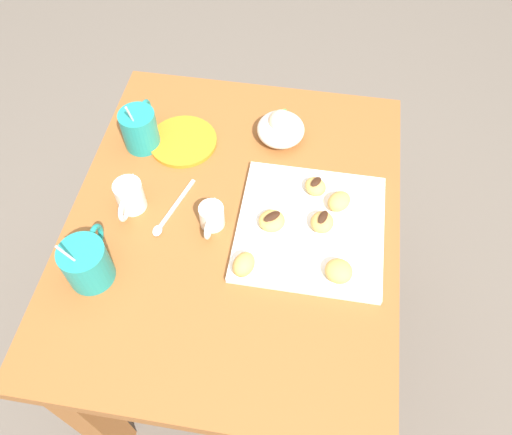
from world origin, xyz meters
TOP-DOWN VIEW (x-y plane):
  - ground_plane at (0.00, 0.00)m, footprint 8.00×8.00m
  - dining_table at (0.00, 0.00)m, footprint 0.85×0.70m
  - pastry_plate_square at (-0.00, -0.16)m, footprint 0.30×0.30m
  - coffee_mug_teal_left at (-0.17, 0.25)m, footprint 0.13×0.09m
  - coffee_mug_teal_right at (0.18, 0.25)m, footprint 0.12×0.08m
  - cream_pitcher_white at (-0.00, 0.22)m, footprint 0.10×0.06m
  - ice_cream_bowl at (0.25, -0.07)m, footprint 0.11×0.11m
  - chocolate_sauce_pitcher at (-0.02, 0.04)m, footprint 0.09×0.05m
  - saucer_orange_left at (0.20, 0.16)m, footprint 0.16×0.16m
  - loose_spoon_near_saucer at (-0.01, 0.14)m, footprint 0.16×0.06m
  - beignet_0 at (-0.01, -0.08)m, footprint 0.08×0.08m
  - chocolate_drizzle_0 at (-0.01, -0.08)m, footprint 0.04×0.04m
  - beignet_1 at (0.09, -0.16)m, footprint 0.06×0.06m
  - chocolate_drizzle_1 at (0.09, -0.16)m, footprint 0.03×0.03m
  - beignet_2 at (0.06, -0.22)m, footprint 0.07×0.07m
  - beignet_3 at (0.00, -0.19)m, footprint 0.06×0.05m
  - chocolate_drizzle_3 at (0.00, -0.19)m, footprint 0.04×0.03m
  - beignet_4 at (-0.11, -0.23)m, footprint 0.07×0.07m
  - beignet_5 at (-0.12, -0.04)m, footprint 0.06×0.05m

SIDE VIEW (x-z plane):
  - ground_plane at x=0.00m, z-range 0.00..0.00m
  - dining_table at x=0.00m, z-range 0.20..0.91m
  - loose_spoon_near_saucer at x=-0.01m, z-range 0.71..0.71m
  - saucer_orange_left at x=0.20m, z-range 0.71..0.72m
  - pastry_plate_square at x=0.00m, z-range 0.71..0.72m
  - beignet_0 at x=-0.01m, z-range 0.72..0.75m
  - chocolate_sauce_pitcher at x=-0.02m, z-range 0.71..0.76m
  - beignet_1 at x=0.09m, z-range 0.72..0.75m
  - beignet_4 at x=-0.11m, z-range 0.72..0.75m
  - beignet_2 at x=0.06m, z-range 0.72..0.76m
  - beignet_3 at x=0.00m, z-range 0.72..0.76m
  - beignet_5 at x=-0.12m, z-range 0.72..0.76m
  - ice_cream_bowl at x=0.25m, z-range 0.70..0.78m
  - cream_pitcher_white at x=0.00m, z-range 0.71..0.78m
  - chocolate_drizzle_0 at x=-0.01m, z-range 0.75..0.75m
  - chocolate_drizzle_1 at x=0.09m, z-range 0.75..0.76m
  - coffee_mug_teal_left at x=-0.17m, z-range 0.68..0.83m
  - coffee_mug_teal_right at x=0.18m, z-range 0.68..0.83m
  - chocolate_drizzle_3 at x=0.00m, z-range 0.75..0.76m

